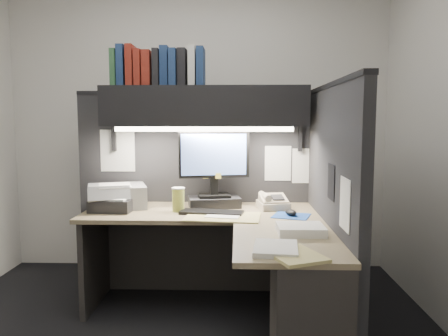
{
  "coord_description": "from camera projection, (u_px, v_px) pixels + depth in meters",
  "views": [
    {
      "loc": [
        0.37,
        -2.61,
        1.39
      ],
      "look_at": [
        0.28,
        0.51,
        1.05
      ],
      "focal_mm": 35.0,
      "sensor_mm": 36.0,
      "label": 1
    }
  ],
  "objects": [
    {
      "name": "wall_back",
      "position": [
        198.0,
        125.0,
        4.1
      ],
      "size": [
        3.5,
        0.04,
        2.7
      ],
      "primitive_type": "cube",
      "color": "silver",
      "rests_on": "floor"
    },
    {
      "name": "wall_front",
      "position": [
        93.0,
        137.0,
        1.12
      ],
      "size": [
        3.5,
        0.04,
        2.7
      ],
      "primitive_type": "cube",
      "color": "silver",
      "rests_on": "floor"
    },
    {
      "name": "partition_back",
      "position": [
        196.0,
        193.0,
        3.59
      ],
      "size": [
        1.9,
        0.06,
        1.6
      ],
      "primitive_type": "cube",
      "color": "black",
      "rests_on": "floor"
    },
    {
      "name": "partition_right",
      "position": [
        331.0,
        213.0,
        2.82
      ],
      "size": [
        0.06,
        1.5,
        1.6
      ],
      "primitive_type": "cube",
      "color": "black",
      "rests_on": "floor"
    },
    {
      "name": "desk",
      "position": [
        246.0,
        275.0,
        2.69
      ],
      "size": [
        1.7,
        1.53,
        0.73
      ],
      "color": "#8C7859",
      "rests_on": "floor"
    },
    {
      "name": "overhead_shelf",
      "position": [
        205.0,
        106.0,
        3.33
      ],
      "size": [
        1.55,
        0.34,
        0.3
      ],
      "primitive_type": "cube",
      "color": "black",
      "rests_on": "partition_back"
    },
    {
      "name": "task_light_tube",
      "position": [
        204.0,
        129.0,
        3.21
      ],
      "size": [
        1.32,
        0.04,
        0.04
      ],
      "primitive_type": "cylinder",
      "rotation": [
        0.0,
        1.57,
        0.0
      ],
      "color": "white",
      "rests_on": "overhead_shelf"
    },
    {
      "name": "monitor",
      "position": [
        214.0,
        177.0,
        3.35
      ],
      "size": [
        0.54,
        0.3,
        0.58
      ],
      "rotation": [
        0.0,
        0.0,
        0.18
      ],
      "color": "black",
      "rests_on": "desk"
    },
    {
      "name": "keyboard",
      "position": [
        212.0,
        212.0,
        3.11
      ],
      "size": [
        0.47,
        0.22,
        0.02
      ],
      "primitive_type": "cube",
      "rotation": [
        0.0,
        0.0,
        -0.16
      ],
      "color": "black",
      "rests_on": "desk"
    },
    {
      "name": "mousepad",
      "position": [
        291.0,
        216.0,
        3.04
      ],
      "size": [
        0.3,
        0.29,
        0.0
      ],
      "primitive_type": "cube",
      "rotation": [
        0.0,
        0.0,
        -0.33
      ],
      "color": "#1C459C",
      "rests_on": "desk"
    },
    {
      "name": "mouse",
      "position": [
        291.0,
        212.0,
        3.04
      ],
      "size": [
        0.1,
        0.13,
        0.04
      ],
      "primitive_type": "ellipsoid",
      "rotation": [
        0.0,
        0.0,
        0.36
      ],
      "color": "black",
      "rests_on": "mousepad"
    },
    {
      "name": "telephone",
      "position": [
        273.0,
        203.0,
        3.29
      ],
      "size": [
        0.25,
        0.26,
        0.09
      ],
      "primitive_type": "cube",
      "rotation": [
        0.0,
        0.0,
        0.2
      ],
      "color": "#BBAB90",
      "rests_on": "desk"
    },
    {
      "name": "coffee_cup",
      "position": [
        178.0,
        200.0,
        3.19
      ],
      "size": [
        0.11,
        0.11,
        0.17
      ],
      "primitive_type": "cylinder",
      "rotation": [
        0.0,
        0.0,
        0.21
      ],
      "color": "#B1B448",
      "rests_on": "desk"
    },
    {
      "name": "printer",
      "position": [
        117.0,
        196.0,
        3.35
      ],
      "size": [
        0.51,
        0.47,
        0.17
      ],
      "primitive_type": "cube",
      "rotation": [
        0.0,
        0.0,
        0.31
      ],
      "color": "gray",
      "rests_on": "desk"
    },
    {
      "name": "notebook_stack",
      "position": [
        113.0,
        205.0,
        3.22
      ],
      "size": [
        0.32,
        0.27,
        0.09
      ],
      "primitive_type": "cube",
      "rotation": [
        0.0,
        0.0,
        -0.07
      ],
      "color": "black",
      "rests_on": "desk"
    },
    {
      "name": "open_folder",
      "position": [
        223.0,
        217.0,
        3.0
      ],
      "size": [
        0.54,
        0.38,
        0.01
      ],
      "primitive_type": "cube",
      "rotation": [
        0.0,
        0.0,
        -0.11
      ],
      "color": "tan",
      "rests_on": "desk"
    },
    {
      "name": "paper_stack_a",
      "position": [
        301.0,
        229.0,
        2.56
      ],
      "size": [
        0.28,
        0.23,
        0.05
      ],
      "primitive_type": "cube",
      "rotation": [
        0.0,
        0.0,
        0.02
      ],
      "color": "white",
      "rests_on": "desk"
    },
    {
      "name": "paper_stack_b",
      "position": [
        276.0,
        249.0,
        2.22
      ],
      "size": [
        0.25,
        0.3,
        0.03
      ],
      "primitive_type": "cube",
      "rotation": [
        0.0,
        0.0,
        -0.1
      ],
      "color": "white",
      "rests_on": "desk"
    },
    {
      "name": "manila_stack",
      "position": [
        295.0,
        255.0,
        2.13
      ],
      "size": [
        0.32,
        0.36,
        0.02
      ],
      "primitive_type": "cube",
      "rotation": [
        0.0,
        0.0,
        0.4
      ],
      "color": "tan",
      "rests_on": "desk"
    },
    {
      "name": "binder_row",
      "position": [
        159.0,
        68.0,
        3.31
      ],
      "size": [
        0.69,
        0.25,
        0.3
      ],
      "color": "#264C2E",
      "rests_on": "overhead_shelf"
    },
    {
      "name": "pinned_papers",
      "position": [
        244.0,
        167.0,
        3.19
      ],
      "size": [
        1.76,
        1.31,
        0.51
      ],
      "color": "white",
      "rests_on": "partition_back"
    }
  ]
}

